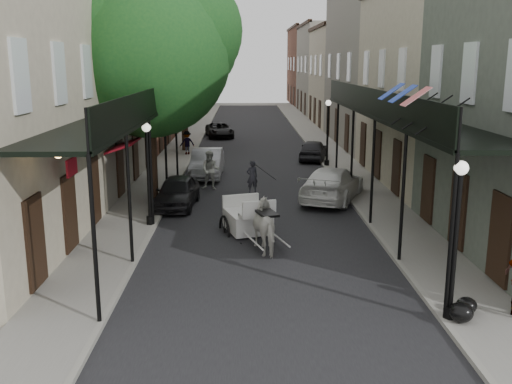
{
  "coord_description": "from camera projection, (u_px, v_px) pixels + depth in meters",
  "views": [
    {
      "loc": [
        -0.66,
        -14.17,
        5.95
      ],
      "look_at": [
        -0.25,
        4.75,
        1.6
      ],
      "focal_mm": 40.0,
      "sensor_mm": 36.0,
      "label": 1
    }
  ],
  "objects": [
    {
      "name": "ground",
      "position": [
        269.0,
        290.0,
        15.15
      ],
      "size": [
        140.0,
        140.0,
        0.0
      ],
      "primitive_type": "plane",
      "color": "gray",
      "rests_on": "ground"
    },
    {
      "name": "road",
      "position": [
        255.0,
        161.0,
        34.64
      ],
      "size": [
        8.0,
        90.0,
        0.01
      ],
      "primitive_type": "cube",
      "color": "black",
      "rests_on": "ground"
    },
    {
      "name": "sidewalk_left",
      "position": [
        172.0,
        161.0,
        34.52
      ],
      "size": [
        2.2,
        90.0,
        0.12
      ],
      "primitive_type": "cube",
      "color": "gray",
      "rests_on": "ground"
    },
    {
      "name": "sidewalk_right",
      "position": [
        337.0,
        160.0,
        34.73
      ],
      "size": [
        2.2,
        90.0,
        0.12
      ],
      "primitive_type": "cube",
      "color": "gray",
      "rests_on": "ground"
    },
    {
      "name": "building_row_left",
      "position": [
        138.0,
        71.0,
        43.02
      ],
      "size": [
        5.0,
        80.0,
        10.5
      ],
      "primitive_type": "cube",
      "color": "#B8AE93",
      "rests_on": "ground"
    },
    {
      "name": "building_row_right",
      "position": [
        365.0,
        71.0,
        43.39
      ],
      "size": [
        5.0,
        80.0,
        10.5
      ],
      "primitive_type": "cube",
      "color": "gray",
      "rests_on": "ground"
    },
    {
      "name": "gallery_left",
      "position": [
        132.0,
        114.0,
        20.94
      ],
      "size": [
        2.2,
        18.05,
        4.88
      ],
      "color": "black",
      "rests_on": "sidewalk_left"
    },
    {
      "name": "gallery_right",
      "position": [
        390.0,
        114.0,
        21.14
      ],
      "size": [
        2.2,
        18.05,
        4.88
      ],
      "color": "black",
      "rests_on": "sidewalk_right"
    },
    {
      "name": "tree_near",
      "position": [
        158.0,
        48.0,
        23.52
      ],
      "size": [
        7.31,
        6.8,
        9.63
      ],
      "color": "#382619",
      "rests_on": "sidewalk_left"
    },
    {
      "name": "tree_far",
      "position": [
        189.0,
        63.0,
        37.31
      ],
      "size": [
        6.45,
        6.0,
        8.61
      ],
      "color": "#382619",
      "rests_on": "sidewalk_left"
    },
    {
      "name": "lamppost_right_near",
      "position": [
        456.0,
        239.0,
        12.83
      ],
      "size": [
        0.32,
        0.32,
        3.71
      ],
      "color": "black",
      "rests_on": "sidewalk_right"
    },
    {
      "name": "lamppost_left",
      "position": [
        148.0,
        173.0,
        20.45
      ],
      "size": [
        0.32,
        0.32,
        3.71
      ],
      "color": "black",
      "rests_on": "sidewalk_left"
    },
    {
      "name": "lamppost_right_far",
      "position": [
        328.0,
        132.0,
        32.31
      ],
      "size": [
        0.32,
        0.32,
        3.71
      ],
      "color": "black",
      "rests_on": "sidewalk_right"
    },
    {
      "name": "horse",
      "position": [
        268.0,
        227.0,
        18.15
      ],
      "size": [
        1.4,
        2.08,
        1.61
      ],
      "primitive_type": "imported",
      "rotation": [
        0.0,
        0.0,
        3.44
      ],
      "color": "silver",
      "rests_on": "ground"
    },
    {
      "name": "carriage",
      "position": [
        244.0,
        201.0,
        20.42
      ],
      "size": [
        2.11,
        2.67,
        2.7
      ],
      "rotation": [
        0.0,
        0.0,
        0.3
      ],
      "color": "black",
      "rests_on": "ground"
    },
    {
      "name": "pedestrian_walking",
      "position": [
        210.0,
        170.0,
        26.95
      ],
      "size": [
        1.0,
        0.83,
        1.85
      ],
      "primitive_type": "imported",
      "rotation": [
        0.0,
        0.0,
        -0.16
      ],
      "color": "beige",
      "rests_on": "ground"
    },
    {
      "name": "pedestrian_sidewalk_left",
      "position": [
        187.0,
        143.0,
        36.43
      ],
      "size": [
        1.1,
        0.87,
        1.5
      ],
      "primitive_type": "imported",
      "rotation": [
        0.0,
        0.0,
        3.52
      ],
      "color": "gray",
      "rests_on": "sidewalk_left"
    },
    {
      "name": "car_left_near",
      "position": [
        177.0,
        192.0,
        23.7
      ],
      "size": [
        1.79,
        3.9,
        1.3
      ],
      "primitive_type": "imported",
      "rotation": [
        0.0,
        0.0,
        -0.07
      ],
      "color": "black",
      "rests_on": "ground"
    },
    {
      "name": "car_left_mid",
      "position": [
        207.0,
        163.0,
        29.9
      ],
      "size": [
        1.63,
        4.46,
        1.46
      ],
      "primitive_type": "imported",
      "rotation": [
        0.0,
        0.0,
        -0.02
      ],
      "color": "#AAAAAF",
      "rests_on": "ground"
    },
    {
      "name": "car_left_far",
      "position": [
        220.0,
        130.0,
        45.53
      ],
      "size": [
        2.61,
        4.49,
        1.18
      ],
      "primitive_type": "imported",
      "rotation": [
        0.0,
        0.0,
        0.16
      ],
      "color": "black",
      "rests_on": "ground"
    },
    {
      "name": "car_right_near",
      "position": [
        332.0,
        184.0,
        24.84
      ],
      "size": [
        3.77,
        5.43,
        1.46
      ],
      "primitive_type": "imported",
      "rotation": [
        0.0,
        0.0,
        2.76
      ],
      "color": "silver",
      "rests_on": "ground"
    },
    {
      "name": "car_right_far",
      "position": [
        313.0,
        150.0,
        34.96
      ],
      "size": [
        2.28,
        3.98,
        1.28
      ],
      "primitive_type": "imported",
      "rotation": [
        0.0,
        0.0,
        2.92
      ],
      "color": "black",
      "rests_on": "ground"
    },
    {
      "name": "trash_bags",
      "position": [
        463.0,
        309.0,
        13.19
      ],
      "size": [
        0.82,
        0.97,
        0.47
      ],
      "color": "black",
      "rests_on": "sidewalk_right"
    }
  ]
}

